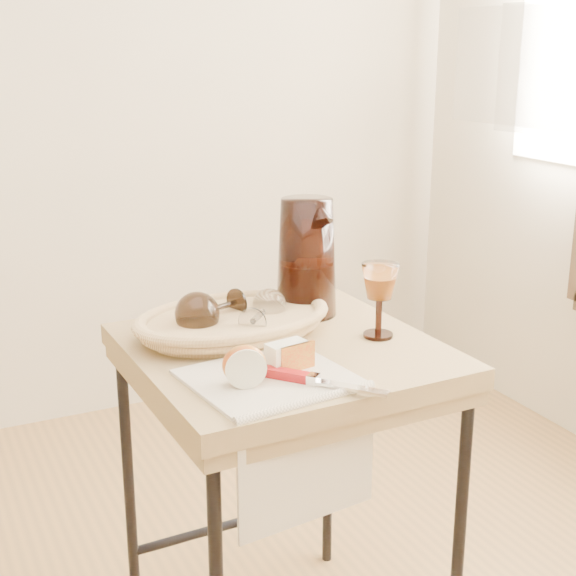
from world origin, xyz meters
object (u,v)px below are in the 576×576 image
goblet_lying_b (262,312)px  table_knife (318,380)px  pitcher (306,257)px  bread_basket (233,324)px  wine_goblet (379,300)px  tea_towel (269,378)px  side_table (284,508)px  goblet_lying_a (215,309)px  apple_half (244,364)px

goblet_lying_b → table_knife: 0.28m
pitcher → table_knife: pitcher is taller
bread_basket → wine_goblet: (0.26, -0.13, 0.05)m
goblet_lying_b → pitcher: (0.14, 0.08, 0.08)m
goblet_lying_b → tea_towel: bearing=-158.9°
goblet_lying_b → side_table: bearing=-126.4°
bread_basket → table_knife: size_ratio=1.60×
bread_basket → goblet_lying_a: 0.05m
side_table → goblet_lying_b: size_ratio=6.26×
wine_goblet → table_knife: (-0.22, -0.17, -0.06)m
wine_goblet → bread_basket: bearing=152.8°
side_table → pitcher: bearing=50.0°
goblet_lying_a → apple_half: size_ratio=1.90×
apple_half → table_knife: 0.13m
goblet_lying_b → table_knife: (-0.02, -0.28, -0.03)m
side_table → goblet_lying_b: goblet_lying_b is taller
table_knife → wine_goblet: bearing=86.9°
side_table → goblet_lying_a: bearing=133.0°
apple_half → pitcher: bearing=62.1°
apple_half → goblet_lying_b: bearing=73.2°
apple_half → table_knife: size_ratio=0.33×
goblet_lying_a → table_knife: (0.06, -0.32, -0.04)m
bread_basket → goblet_lying_b: size_ratio=3.15×
bread_basket → apple_half: 0.26m
goblet_lying_a → wine_goblet: bearing=132.0°
wine_goblet → apple_half: wine_goblet is taller
side_table → tea_towel: 0.40m
goblet_lying_a → table_knife: goblet_lying_a is taller
goblet_lying_a → goblet_lying_b: bearing=135.5°
bread_basket → wine_goblet: size_ratio=2.38×
bread_basket → pitcher: pitcher is taller
side_table → wine_goblet: size_ratio=4.74×
side_table → table_knife: size_ratio=3.19×
side_table → pitcher: size_ratio=2.48×
side_table → pitcher: (0.13, 0.15, 0.48)m
goblet_lying_a → wine_goblet: wine_goblet is taller
pitcher → apple_half: (-0.27, -0.30, -0.08)m
side_table → tea_towel: tea_towel is taller
side_table → wine_goblet: wine_goblet is taller
bread_basket → goblet_lying_b: (0.05, -0.02, 0.02)m
pitcher → wine_goblet: (0.06, -0.19, -0.05)m
wine_goblet → pitcher: bearing=108.1°
goblet_lying_a → apple_half: 0.26m
pitcher → apple_half: bearing=-127.7°
side_table → goblet_lying_a: goblet_lying_a is taller
bread_basket → pitcher: (0.19, 0.06, 0.10)m
side_table → goblet_lying_b: 0.41m
side_table → wine_goblet: 0.48m
bread_basket → table_knife: bearing=-87.6°
table_knife → pitcher: bearing=115.8°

